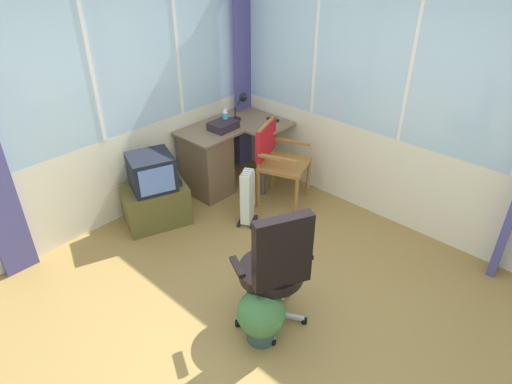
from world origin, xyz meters
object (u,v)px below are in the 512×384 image
desk (210,160)px  desk_lamp (243,103)px  tv_remote (273,120)px  potted_plant (261,315)px  space_heater (248,196)px  paper_tray (223,125)px  spray_bottle (225,117)px  office_chair (276,265)px  wooden_armchair (274,153)px  tv_on_stand (155,194)px

desk → desk_lamp: bearing=-2.7°
desk_lamp → tv_remote: desk_lamp is taller
desk_lamp → potted_plant: 2.66m
space_heater → paper_tray: bearing=64.3°
desk → tv_remote: (0.74, -0.31, 0.36)m
spray_bottle → potted_plant: (-1.47, -1.89, -0.61)m
tv_remote → paper_tray: (-0.57, 0.24, 0.03)m
spray_bottle → space_heater: 1.01m
tv_remote → space_heater: size_ratio=0.25×
tv_remote → office_chair: office_chair is taller
tv_remote → wooden_armchair: size_ratio=0.16×
office_chair → potted_plant: bearing=-174.6°
desk → office_chair: office_chair is taller
spray_bottle → wooden_armchair: spray_bottle is taller
desk → spray_bottle: (0.26, -0.02, 0.45)m
office_chair → desk: bearing=61.1°
spray_bottle → space_heater: (-0.41, -0.74, -0.54)m
paper_tray → wooden_armchair: wooden_armchair is taller
paper_tray → space_heater: paper_tray is taller
tv_remote → wooden_armchair: bearing=-144.2°
desk → space_heater: (-0.16, -0.75, -0.09)m
desk → wooden_armchair: size_ratio=1.26×
potted_plant → tv_remote: bearing=39.2°
spray_bottle → office_chair: (-1.30, -1.87, -0.24)m
potted_plant → desk_lamp: bearing=47.1°
spray_bottle → desk: bearing=176.5°
potted_plant → desk: bearing=57.4°
desk_lamp → wooden_armchair: bearing=-105.2°
wooden_armchair → potted_plant: bearing=-141.8°
wooden_armchair → tv_on_stand: bearing=152.5°
spray_bottle → space_heater: bearing=-119.3°
wooden_armchair → potted_plant: (-1.58, -1.24, -0.34)m
desk_lamp → desk: bearing=177.3°
desk → spray_bottle: spray_bottle is taller
desk_lamp → paper_tray: size_ratio=1.07×
desk_lamp → spray_bottle: size_ratio=1.48×
desk_lamp → wooden_armchair: desk_lamp is taller
desk → office_chair: size_ratio=1.05×
tv_remote → desk: bearing=150.6°
tv_remote → spray_bottle: 0.57m
desk_lamp → wooden_armchair: size_ratio=0.35×
desk_lamp → spray_bottle: bearing=178.0°
wooden_armchair → desk: bearing=118.4°
potted_plant → wooden_armchair: bearing=38.2°
wooden_armchair → space_heater: size_ratio=1.51×
spray_bottle → tv_remote: bearing=-31.0°
spray_bottle → wooden_armchair: 0.71m
tv_on_stand → potted_plant: tv_on_stand is taller
space_heater → potted_plant: size_ratio=1.34×
desk_lamp → tv_on_stand: (-1.34, -0.03, -0.60)m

